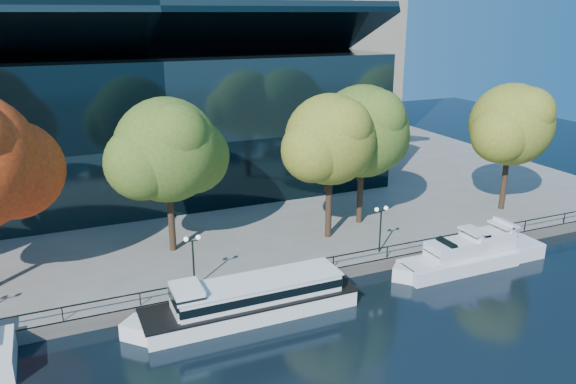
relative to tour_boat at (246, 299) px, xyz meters
name	(u,v)px	position (x,y,z in m)	size (l,w,h in m)	color
ground	(292,311)	(3.22, -0.64, -1.34)	(160.00, 160.00, 0.00)	black
promenade	(177,175)	(3.22, 35.73, -0.84)	(90.00, 67.08, 1.00)	slate
railing	(275,268)	(3.22, 2.61, 0.60)	(88.20, 0.08, 0.99)	black
convention_building	(147,121)	(-0.78, 31.14, 7.17)	(50.00, 24.57, 21.43)	black
tour_boat	(246,299)	(0.00, 0.00, 0.00)	(16.56, 3.69, 3.14)	white
cruiser_near	(454,259)	(18.09, 0.08, -0.30)	(11.50, 2.96, 3.33)	silver
cruiser_far	(486,250)	(21.65, 0.35, -0.22)	(10.77, 2.98, 3.52)	silver
tree_2	(169,152)	(-2.44, 11.15, 8.21)	(10.63, 8.72, 12.98)	black
tree_3	(332,141)	(11.04, 8.58, 8.42)	(9.82, 8.05, 12.85)	black
tree_4	(365,133)	(15.47, 10.62, 8.36)	(10.64, 8.73, 13.14)	black
tree_5	(513,126)	(30.90, 8.19, 8.24)	(10.15, 8.32, 12.81)	black
lamp_1	(193,249)	(-2.64, 3.86, 2.64)	(1.26, 0.36, 4.03)	black
lamp_2	(381,219)	(13.26, 3.86, 2.64)	(1.26, 0.36, 4.03)	black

